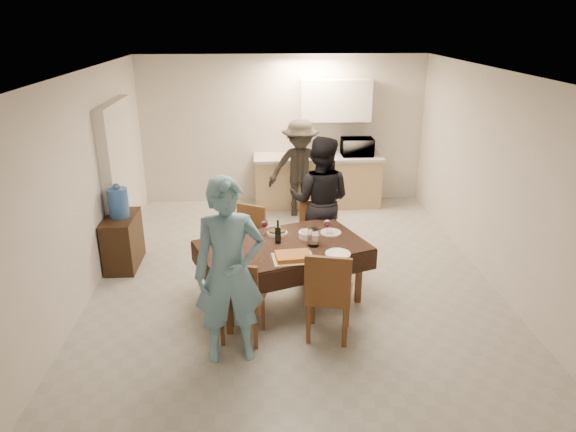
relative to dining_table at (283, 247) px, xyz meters
name	(u,v)px	position (x,y,z in m)	size (l,w,h in m)	color
floor	(294,275)	(0.17, 0.62, -0.70)	(5.00, 6.00, 0.02)	#A6A6A1
ceiling	(294,72)	(0.17, 0.62, 1.90)	(5.00, 6.00, 0.02)	white
wall_back	(283,130)	(0.17, 3.62, 0.60)	(5.00, 0.02, 2.60)	silver
wall_front	(323,312)	(0.17, -2.38, 0.60)	(5.00, 0.02, 2.60)	silver
wall_left	(87,184)	(-2.33, 0.62, 0.60)	(0.02, 6.00, 2.60)	silver
wall_right	(493,178)	(2.67, 0.62, 0.60)	(0.02, 6.00, 2.60)	silver
stub_partition	(121,175)	(-2.25, 1.82, 0.35)	(0.15, 1.40, 2.10)	silver
kitchen_base_cabinet	(317,182)	(0.77, 3.30, -0.27)	(2.20, 0.60, 0.86)	tan
kitchen_worktop	(318,157)	(0.77, 3.30, 0.19)	(2.24, 0.64, 0.05)	#B3B3AE
upper_cabinet	(336,100)	(1.07, 3.44, 1.15)	(1.20, 0.34, 0.70)	white
dining_table	(283,247)	(0.00, 0.00, 0.00)	(2.13, 1.69, 0.73)	black
chair_near_left	(242,293)	(-0.45, -0.84, -0.11)	(0.52, 0.52, 0.51)	brown
chair_near_right	(331,288)	(0.45, -0.85, -0.07)	(0.56, 0.56, 0.55)	brown
chair_far_left	(245,237)	(-0.45, 0.67, -0.15)	(0.54, 0.56, 0.48)	brown
chair_far_right	(315,234)	(0.45, 0.66, -0.13)	(0.48, 0.48, 0.50)	brown
console	(123,241)	(-2.11, 1.05, -0.34)	(0.38, 0.77, 0.71)	#302010
water_jug	(118,203)	(-2.11, 1.05, 0.21)	(0.26, 0.26, 0.39)	#3464B1
wine_bottle	(278,231)	(-0.05, 0.05, 0.18)	(0.07, 0.07, 0.29)	black
water_pitcher	(313,237)	(0.35, -0.05, 0.13)	(0.13, 0.13, 0.20)	white
savoury_tart	(293,256)	(0.10, -0.38, 0.06)	(0.45, 0.34, 0.06)	#BD7B37
salad_bowl	(307,235)	(0.30, 0.18, 0.07)	(0.20, 0.20, 0.08)	white
mushroom_dish	(277,233)	(-0.05, 0.28, 0.05)	(0.22, 0.22, 0.04)	white
wine_glass_a	(233,246)	(-0.55, -0.25, 0.14)	(0.09, 0.09, 0.21)	white
wine_glass_b	(327,227)	(0.55, 0.25, 0.13)	(0.09, 0.09, 0.20)	white
wine_glass_c	(265,227)	(-0.20, 0.30, 0.13)	(0.09, 0.09, 0.20)	white
plate_near_left	(229,256)	(-0.60, -0.30, 0.04)	(0.23, 0.23, 0.01)	white
plate_near_right	(338,254)	(0.60, -0.30, 0.04)	(0.28, 0.28, 0.02)	white
plate_far_left	(232,235)	(-0.60, 0.30, 0.04)	(0.25, 0.25, 0.01)	white
plate_far_right	(331,233)	(0.60, 0.30, 0.04)	(0.26, 0.26, 0.01)	white
microwave	(357,147)	(1.46, 3.30, 0.37)	(0.55, 0.37, 0.30)	white
person_near	(229,272)	(-0.55, -1.05, 0.24)	(0.68, 0.45, 1.86)	#6598B1
person_far	(320,201)	(0.55, 1.05, 0.18)	(0.85, 0.67, 1.76)	black
person_kitchen	(300,168)	(0.42, 2.85, 0.12)	(1.06, 0.61, 1.63)	black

